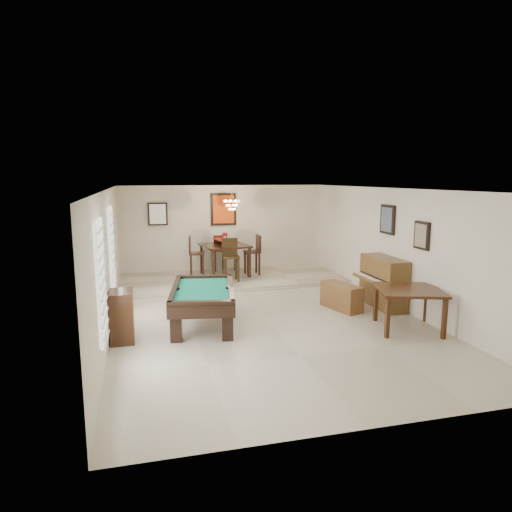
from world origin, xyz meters
name	(u,v)px	position (x,y,z in m)	size (l,w,h in m)	color
ground_plane	(263,316)	(0.00, 0.00, -0.01)	(6.00, 9.00, 0.02)	beige
wall_back	(223,229)	(0.00, 4.50, 1.30)	(6.00, 0.04, 2.60)	silver
wall_front	(372,320)	(0.00, -4.50, 1.30)	(6.00, 0.04, 2.60)	silver
wall_left	(109,260)	(-3.00, 0.00, 1.30)	(0.04, 9.00, 2.60)	silver
wall_right	(395,248)	(3.00, 0.00, 1.30)	(0.04, 9.00, 2.60)	silver
ceiling	(264,189)	(0.00, 0.00, 2.60)	(6.00, 9.00, 0.04)	white
dining_step	(232,279)	(0.00, 3.25, 0.06)	(6.00, 2.50, 0.12)	beige
window_left_front	(101,280)	(-2.97, -2.20, 1.40)	(0.06, 1.00, 1.70)	white
window_left_rear	(112,250)	(-2.97, 0.60, 1.40)	(0.06, 1.00, 1.70)	white
pool_table	(203,307)	(-1.29, -0.33, 0.36)	(1.16, 2.15, 0.72)	black
square_table	(408,309)	(2.40, -1.53, 0.39)	(1.14, 1.14, 0.79)	#311A0C
upright_piano	(378,283)	(2.61, -0.03, 0.55)	(0.74, 1.32, 1.10)	brown
piano_bench	(341,297)	(1.76, 0.01, 0.28)	(0.39, 1.00, 0.56)	brown
apothecary_chest	(122,316)	(-2.78, -0.84, 0.45)	(0.40, 0.60, 0.90)	black
dining_table	(225,258)	(-0.15, 3.50, 0.61)	(1.20, 1.20, 0.99)	black
flower_vase	(225,236)	(-0.15, 3.50, 1.22)	(0.13, 0.13, 0.23)	#A20D1F
dining_chair_south	(231,260)	(-0.13, 2.75, 0.68)	(0.42, 0.42, 1.13)	black
dining_chair_north	(219,252)	(-0.19, 4.24, 0.65)	(0.39, 0.39, 1.06)	black
dining_chair_west	(197,257)	(-0.92, 3.54, 0.68)	(0.42, 0.42, 1.12)	black
dining_chair_east	(252,255)	(0.62, 3.45, 0.68)	(0.41, 0.41, 1.11)	black
chandelier	(232,201)	(0.00, 3.20, 2.20)	(0.44, 0.44, 0.60)	#FFE5B2
back_painting	(223,209)	(0.00, 4.46, 1.90)	(0.75, 0.06, 0.95)	#D84C14
back_mirror	(158,214)	(-1.90, 4.46, 1.80)	(0.55, 0.06, 0.65)	white
right_picture_upper	(388,220)	(2.96, 0.30, 1.90)	(0.06, 0.55, 0.65)	slate
right_picture_lower	(422,236)	(2.96, -1.00, 1.70)	(0.06, 0.45, 0.55)	gray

